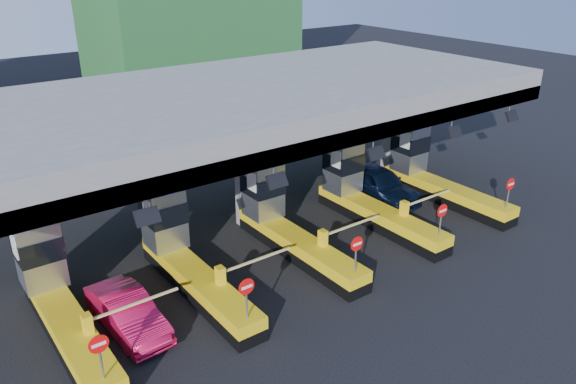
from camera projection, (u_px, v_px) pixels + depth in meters
ground at (286, 248)px, 25.76m from camera, size 120.00×120.00×0.00m
toll_canopy at (248, 104)px, 25.44m from camera, size 28.00×12.09×7.00m
toll_lane_far_left at (55, 292)px, 19.96m from camera, size 4.43×8.00×4.16m
toll_lane_left at (182, 251)px, 22.69m from camera, size 4.43×8.00×4.16m
toll_lane_center at (282, 218)px, 25.41m from camera, size 4.43×8.00×4.16m
toll_lane_right at (363, 192)px, 28.13m from camera, size 4.43×8.00×4.16m
toll_lane_far_right at (429, 171)px, 30.85m from camera, size 4.43×8.00×4.16m
van at (377, 183)px, 30.49m from camera, size 2.24×5.38×1.82m
red_car at (128, 313)px, 19.96m from camera, size 1.79×4.43×1.43m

